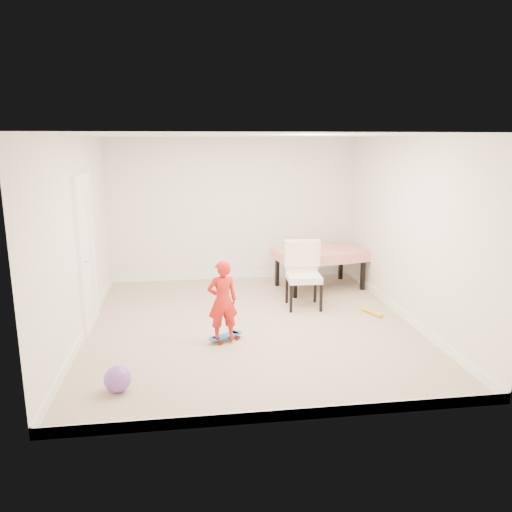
{
  "coord_description": "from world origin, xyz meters",
  "views": [
    {
      "loc": [
        -0.84,
        -6.57,
        2.53
      ],
      "look_at": [
        0.1,
        0.2,
        0.95
      ],
      "focal_mm": 35.0,
      "sensor_mm": 36.0,
      "label": 1
    }
  ],
  "objects": [
    {
      "name": "wall_left",
      "position": [
        -2.23,
        0.0,
        1.3
      ],
      "size": [
        0.04,
        5.0,
        2.6
      ],
      "primitive_type": "cube",
      "color": "silver",
      "rests_on": "ground"
    },
    {
      "name": "balloon",
      "position": [
        -1.6,
        -1.71,
        0.14
      ],
      "size": [
        0.28,
        0.28,
        0.28
      ],
      "primitive_type": "sphere",
      "color": "purple",
      "rests_on": "ground"
    },
    {
      "name": "dining_table",
      "position": [
        1.43,
        1.66,
        0.34
      ],
      "size": [
        1.65,
        1.24,
        0.69
      ],
      "primitive_type": null,
      "rotation": [
        0.0,
        0.0,
        0.22
      ],
      "color": "red",
      "rests_on": "ground"
    },
    {
      "name": "ceiling",
      "position": [
        0.0,
        0.0,
        2.58
      ],
      "size": [
        4.5,
        5.0,
        0.04
      ],
      "primitive_type": "cube",
      "color": "white",
      "rests_on": "wall_back"
    },
    {
      "name": "dining_chair",
      "position": [
        0.91,
        0.66,
        0.51
      ],
      "size": [
        0.6,
        0.67,
        1.03
      ],
      "primitive_type": null,
      "rotation": [
        0.0,
        0.0,
        -0.06
      ],
      "color": "white",
      "rests_on": "ground"
    },
    {
      "name": "foam_toy",
      "position": [
        1.85,
        0.2,
        0.03
      ],
      "size": [
        0.21,
        0.39,
        0.06
      ],
      "primitive_type": "cylinder",
      "rotation": [
        1.57,
        0.0,
        0.4
      ],
      "color": "gold",
      "rests_on": "ground"
    },
    {
      "name": "baseboard_back",
      "position": [
        0.0,
        2.49,
        0.06
      ],
      "size": [
        4.5,
        0.02,
        0.12
      ],
      "primitive_type": "cube",
      "color": "white",
      "rests_on": "ground"
    },
    {
      "name": "baseboard_right",
      "position": [
        2.24,
        0.0,
        0.06
      ],
      "size": [
        0.02,
        5.0,
        0.12
      ],
      "primitive_type": "cube",
      "color": "white",
      "rests_on": "ground"
    },
    {
      "name": "door",
      "position": [
        -2.22,
        0.3,
        1.02
      ],
      "size": [
        0.11,
        0.94,
        2.11
      ],
      "primitive_type": "cube",
      "color": "white",
      "rests_on": "ground"
    },
    {
      "name": "baseboard_left",
      "position": [
        -2.24,
        0.0,
        0.06
      ],
      "size": [
        0.02,
        5.0,
        0.12
      ],
      "primitive_type": "cube",
      "color": "white",
      "rests_on": "ground"
    },
    {
      "name": "skateboard",
      "position": [
        -0.4,
        -0.51,
        0.04
      ],
      "size": [
        0.52,
        0.41,
        0.07
      ],
      "primitive_type": null,
      "rotation": [
        0.0,
        0.0,
        0.53
      ],
      "color": "blue",
      "rests_on": "ground"
    },
    {
      "name": "wall_right",
      "position": [
        2.23,
        0.0,
        1.3
      ],
      "size": [
        0.04,
        5.0,
        2.6
      ],
      "primitive_type": "cube",
      "color": "silver",
      "rests_on": "ground"
    },
    {
      "name": "wall_back",
      "position": [
        0.0,
        2.48,
        1.3
      ],
      "size": [
        4.5,
        0.04,
        2.6
      ],
      "primitive_type": "cube",
      "color": "silver",
      "rests_on": "ground"
    },
    {
      "name": "ground",
      "position": [
        0.0,
        0.0,
        0.0
      ],
      "size": [
        5.0,
        5.0,
        0.0
      ],
      "primitive_type": "plane",
      "color": "tan",
      "rests_on": "ground"
    },
    {
      "name": "wall_front",
      "position": [
        0.0,
        -2.48,
        1.3
      ],
      "size": [
        4.5,
        0.04,
        2.6
      ],
      "primitive_type": "cube",
      "color": "silver",
      "rests_on": "ground"
    },
    {
      "name": "child",
      "position": [
        -0.43,
        -0.58,
        0.53
      ],
      "size": [
        0.42,
        0.31,
        1.06
      ],
      "primitive_type": "imported",
      "rotation": [
        0.0,
        0.0,
        3.3
      ],
      "color": "red",
      "rests_on": "ground"
    },
    {
      "name": "baseboard_front",
      "position": [
        0.0,
        -2.49,
        0.06
      ],
      "size": [
        4.5,
        0.02,
        0.12
      ],
      "primitive_type": "cube",
      "color": "white",
      "rests_on": "ground"
    }
  ]
}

